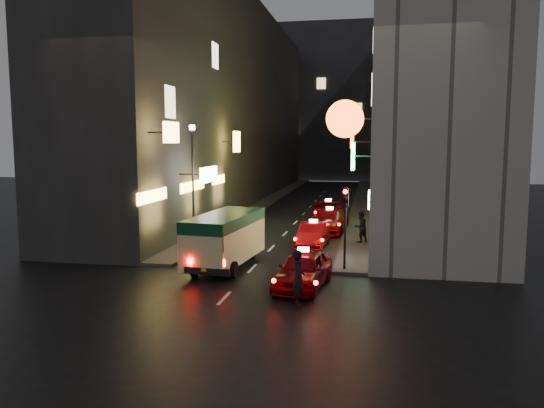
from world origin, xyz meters
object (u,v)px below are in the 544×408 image
Objects in this scene: pedestrian_crossing at (298,274)px; traffic_light at (345,210)px; taxi_near at (303,267)px; lamp_post at (193,176)px; minibus at (225,234)px.

pedestrian_crossing is 0.61× the size of traffic_light.
lamp_post is (-6.77, 7.08, 2.92)m from taxi_near.
traffic_light is 0.56× the size of lamp_post.
minibus reaches higher than pedestrian_crossing.
traffic_light reaches higher than minibus.
minibus is 0.92× the size of lamp_post.
lamp_post reaches higher than pedestrian_crossing.
lamp_post is (-6.88, 9.25, 2.65)m from pedestrian_crossing.
traffic_light is (5.20, -0.05, 1.19)m from minibus.
minibus is 5.33m from traffic_light.
pedestrian_crossing is at bearing -53.36° from lamp_post.
minibus is 1.63× the size of traffic_light.
pedestrian_crossing is (3.88, -4.77, -0.43)m from minibus.
lamp_post is (-8.20, 4.53, 1.04)m from traffic_light.
pedestrian_crossing is (0.11, -2.18, 0.27)m from taxi_near.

